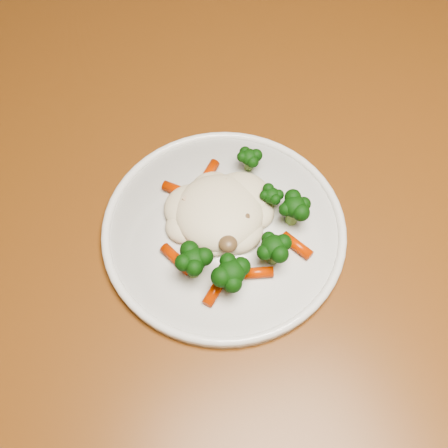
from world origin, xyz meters
name	(u,v)px	position (x,y,z in m)	size (l,w,h in m)	color
dining_table	(200,227)	(-0.29, 0.10, 0.65)	(1.38, 1.08, 0.75)	brown
plate	(224,230)	(-0.28, 0.03, 0.76)	(0.28, 0.28, 0.01)	white
meal	(230,220)	(-0.27, 0.03, 0.78)	(0.17, 0.18, 0.05)	beige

